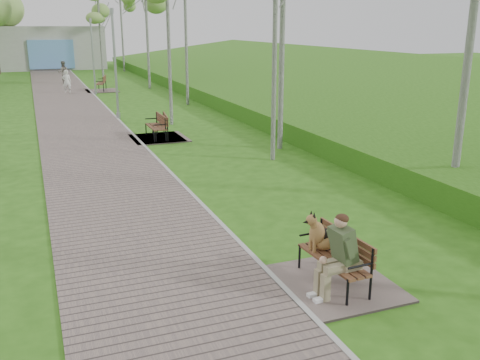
% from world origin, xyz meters
% --- Properties ---
extents(walkway, '(3.50, 67.00, 0.04)m').
position_xyz_m(walkway, '(-1.75, 21.50, 0.02)').
color(walkway, '#665652').
rests_on(walkway, ground).
extents(kerb, '(0.10, 67.00, 0.05)m').
position_xyz_m(kerb, '(0.00, 21.50, 0.03)').
color(kerb, '#999993').
rests_on(kerb, ground).
extents(embankment, '(14.00, 70.00, 1.60)m').
position_xyz_m(embankment, '(12.00, 20.00, 0.00)').
color(embankment, '#438721').
rests_on(embankment, ground).
extents(building_north, '(10.00, 5.20, 4.00)m').
position_xyz_m(building_north, '(-1.50, 50.97, 1.99)').
color(building_north, '#9E9E99').
rests_on(building_north, ground).
extents(bench_main, '(1.85, 2.06, 1.62)m').
position_xyz_m(bench_main, '(0.77, 1.90, 0.45)').
color(bench_main, '#665652').
rests_on(bench_main, ground).
extents(bench_second, '(1.86, 2.07, 1.14)m').
position_xyz_m(bench_second, '(0.86, 14.72, 0.21)').
color(bench_second, '#665652').
rests_on(bench_second, ground).
extents(bench_third, '(1.88, 2.09, 1.15)m').
position_xyz_m(bench_third, '(0.69, 14.72, 0.21)').
color(bench_third, '#665652').
rests_on(bench_third, ground).
extents(bench_far, '(2.00, 2.22, 1.23)m').
position_xyz_m(bench_far, '(0.69, 30.86, 0.23)').
color(bench_far, '#665652').
rests_on(bench_far, ground).
extents(lamp_post_second, '(0.19, 0.19, 4.88)m').
position_xyz_m(lamp_post_second, '(0.07, 19.80, 2.28)').
color(lamp_post_second, '#94969B').
rests_on(lamp_post_second, ground).
extents(lamp_post_third, '(0.18, 0.18, 4.54)m').
position_xyz_m(lamp_post_third, '(0.15, 29.28, 2.12)').
color(lamp_post_third, '#94969B').
rests_on(lamp_post_third, ground).
extents(pedestrian_near, '(0.53, 0.35, 1.46)m').
position_xyz_m(pedestrian_near, '(-1.44, 30.47, 0.73)').
color(pedestrian_near, white).
rests_on(pedestrian_near, ground).
extents(pedestrian_far, '(0.87, 0.73, 1.62)m').
position_xyz_m(pedestrian_far, '(-1.27, 36.49, 0.81)').
color(pedestrian_far, gray).
rests_on(pedestrian_far, ground).
extents(birch_distant_a, '(2.21, 2.21, 6.85)m').
position_xyz_m(birch_distant_a, '(1.71, 37.63, 5.38)').
color(birch_distant_a, silver).
rests_on(birch_distant_a, ground).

